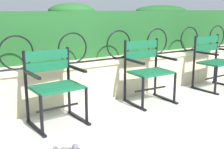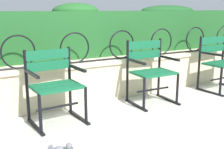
{
  "view_description": "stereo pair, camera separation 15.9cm",
  "coord_description": "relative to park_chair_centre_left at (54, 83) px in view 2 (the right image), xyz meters",
  "views": [
    {
      "loc": [
        -1.74,
        -2.59,
        1.3
      ],
      "look_at": [
        0.0,
        0.14,
        0.55
      ],
      "focal_mm": 45.51,
      "sensor_mm": 36.0,
      "label": 1
    },
    {
      "loc": [
        -1.6,
        -2.67,
        1.3
      ],
      "look_at": [
        0.0,
        0.14,
        0.55
      ],
      "focal_mm": 45.51,
      "sensor_mm": 36.0,
      "label": 2
    }
  ],
  "objects": [
    {
      "name": "ground_plane",
      "position": [
        0.62,
        -0.41,
        -0.46
      ],
      "size": [
        60.0,
        60.0,
        0.0
      ],
      "primitive_type": "plane",
      "color": "#BCB7AD"
    },
    {
      "name": "stone_wall",
      "position": [
        0.62,
        0.51,
        -0.16
      ],
      "size": [
        7.76,
        0.41,
        0.58
      ],
      "color": "beige",
      "rests_on": "ground"
    },
    {
      "name": "iron_arch_fence",
      "position": [
        0.47,
        0.43,
        0.31
      ],
      "size": [
        7.22,
        0.02,
        0.42
      ],
      "color": "black",
      "rests_on": "stone_wall"
    },
    {
      "name": "hedge_row",
      "position": [
        0.61,
        1.03,
        0.5
      ],
      "size": [
        7.61,
        0.69,
        0.81
      ],
      "color": "#1E5123",
      "rests_on": "stone_wall"
    },
    {
      "name": "park_chair_centre_left",
      "position": [
        0.0,
        0.0,
        0.0
      ],
      "size": [
        0.6,
        0.55,
        0.85
      ],
      "color": "#145B38",
      "rests_on": "ground"
    },
    {
      "name": "park_chair_centre_right",
      "position": [
        1.4,
        0.03,
        0.01
      ],
      "size": [
        0.61,
        0.54,
        0.88
      ],
      "color": "#145B38",
      "rests_on": "ground"
    },
    {
      "name": "park_chair_rightmost",
      "position": [
        2.79,
        0.0,
        0.01
      ],
      "size": [
        0.67,
        0.56,
        0.87
      ],
      "color": "#145B38",
      "rests_on": "ground"
    }
  ]
}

